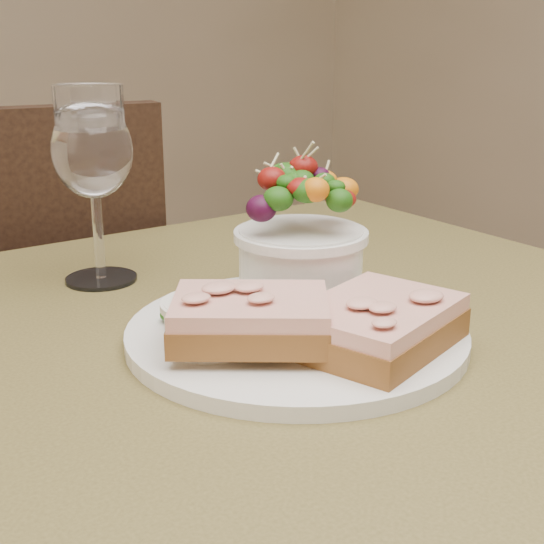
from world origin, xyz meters
TOP-DOWN VIEW (x-y plane):
  - cafe_table at (0.00, 0.00)m, footprint 0.80×0.80m
  - chair_far at (-0.07, 0.65)m, footprint 0.48×0.48m
  - dinner_plate at (0.01, 0.01)m, footprint 0.27×0.27m
  - sandwich_front at (0.04, -0.06)m, footprint 0.15×0.13m
  - sandwich_back at (-0.04, -0.01)m, footprint 0.14×0.14m
  - ramekin at (-0.06, 0.01)m, footprint 0.07×0.07m
  - salad_bowl at (0.06, 0.06)m, footprint 0.11×0.11m
  - garnish at (-0.05, 0.07)m, footprint 0.05×0.04m
  - wine_glass at (-0.05, 0.24)m, footprint 0.08×0.08m

SIDE VIEW (x-z plane):
  - chair_far at x=-0.07m, z-range -0.16..0.74m
  - cafe_table at x=0.00m, z-range 0.27..1.02m
  - dinner_plate at x=0.01m, z-range 0.75..0.76m
  - garnish at x=-0.05m, z-range 0.76..0.78m
  - sandwich_front at x=0.04m, z-range 0.76..0.80m
  - ramekin at x=-0.06m, z-range 0.76..0.80m
  - sandwich_back at x=-0.04m, z-range 0.77..0.80m
  - salad_bowl at x=0.06m, z-range 0.76..0.88m
  - wine_glass at x=-0.05m, z-range 0.79..0.96m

